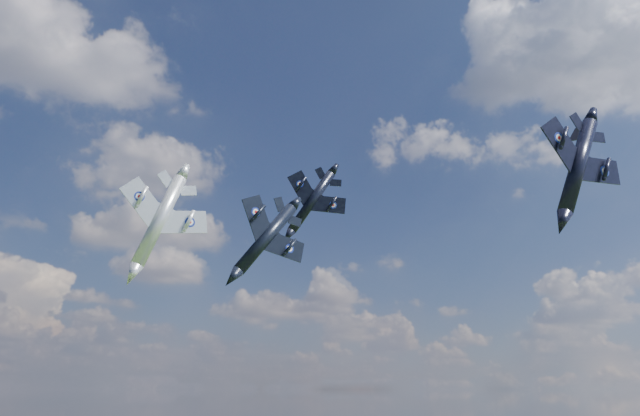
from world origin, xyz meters
name	(u,v)px	position (x,y,z in m)	size (l,w,h in m)	color
jet_lead_navy	(266,238)	(0.11, 16.08, 80.72)	(11.04, 15.40, 3.19)	black
jet_right_navy	(578,166)	(21.50, -12.05, 83.72)	(10.74, 14.97, 3.10)	black
jet_high_navy	(312,201)	(8.36, 21.38, 87.79)	(9.65, 13.45, 2.78)	black
jet_left_silver	(160,220)	(-13.21, 11.95, 80.46)	(10.57, 14.74, 3.05)	#ACB1B7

